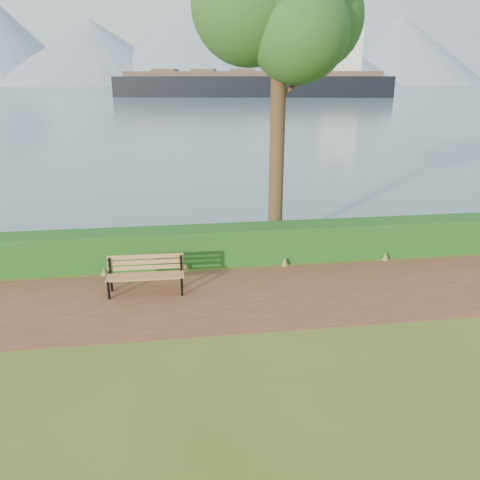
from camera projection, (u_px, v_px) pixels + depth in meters
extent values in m
plane|color=#4B621C|center=(237.00, 303.00, 10.67)|extent=(140.00, 140.00, 0.00)
cube|color=brown|center=(235.00, 297.00, 10.95)|extent=(40.00, 3.40, 0.01)
cube|color=#164814|center=(224.00, 245.00, 12.94)|extent=(32.00, 0.85, 1.00)
cube|color=#476472|center=(173.00, 88.00, 254.04)|extent=(700.00, 510.00, 0.00)
cone|color=gray|center=(93.00, 53.00, 364.65)|extent=(160.00, 160.00, 48.00)
cone|color=gray|center=(195.00, 45.00, 382.30)|extent=(190.00, 190.00, 62.00)
cone|color=gray|center=(303.00, 54.00, 391.47)|extent=(170.00, 170.00, 50.00)
cone|color=gray|center=(400.00, 50.00, 411.42)|extent=(150.00, 150.00, 58.00)
cone|color=gray|center=(159.00, 64.00, 406.14)|extent=(120.00, 120.00, 35.00)
cone|color=gray|center=(339.00, 61.00, 421.79)|extent=(130.00, 130.00, 40.00)
cube|color=black|center=(109.00, 290.00, 10.78)|extent=(0.05, 0.06, 0.45)
cube|color=black|center=(111.00, 275.00, 11.12)|extent=(0.05, 0.06, 0.86)
cube|color=black|center=(109.00, 279.00, 10.92)|extent=(0.06, 0.52, 0.05)
cube|color=black|center=(182.00, 287.00, 10.96)|extent=(0.05, 0.06, 0.45)
cube|color=black|center=(181.00, 272.00, 11.31)|extent=(0.05, 0.06, 0.86)
cube|color=black|center=(181.00, 276.00, 11.10)|extent=(0.06, 0.52, 0.05)
cube|color=#AD8143|center=(145.00, 279.00, 10.82)|extent=(1.80, 0.13, 0.03)
cube|color=#AD8143|center=(145.00, 277.00, 10.94)|extent=(1.80, 0.13, 0.03)
cube|color=#AD8143|center=(146.00, 275.00, 11.06)|extent=(1.80, 0.13, 0.03)
cube|color=#AD8143|center=(146.00, 273.00, 11.18)|extent=(1.80, 0.13, 0.03)
cube|color=#AD8143|center=(146.00, 267.00, 11.20)|extent=(1.80, 0.08, 0.10)
cube|color=#AD8143|center=(146.00, 262.00, 11.15)|extent=(1.80, 0.08, 0.10)
cube|color=#AD8143|center=(145.00, 256.00, 11.11)|extent=(1.80, 0.08, 0.10)
cylinder|color=#331E15|center=(278.00, 117.00, 13.04)|extent=(0.43, 0.43, 7.66)
sphere|color=#1E4E1A|center=(312.00, 19.00, 12.63)|extent=(2.77, 2.77, 2.77)
sphere|color=#1E4E1A|center=(249.00, 6.00, 11.83)|extent=(2.98, 2.98, 2.98)
sphere|color=#1E4E1A|center=(299.00, 32.00, 11.69)|extent=(2.55, 2.55, 2.55)
cylinder|color=#331E15|center=(296.00, 85.00, 12.82)|extent=(1.12, 0.13, 0.84)
cylinder|color=#331E15|center=(263.00, 64.00, 12.63)|extent=(0.87, 0.40, 0.77)
cube|color=black|center=(252.00, 91.00, 133.56)|extent=(78.20, 26.78, 7.73)
cube|color=brown|center=(252.00, 74.00, 132.09)|extent=(71.90, 24.40, 1.33)
cube|color=silver|center=(342.00, 51.00, 128.90)|extent=(11.51, 10.85, 12.15)
cylinder|color=black|center=(343.00, 22.00, 126.56)|extent=(2.65, 2.65, 3.87)
cube|color=brown|center=(165.00, 71.00, 133.04)|extent=(7.90, 8.43, 0.88)
cube|color=brown|center=(204.00, 71.00, 132.49)|extent=(7.90, 8.43, 0.88)
cube|color=brown|center=(243.00, 71.00, 131.93)|extent=(7.90, 8.43, 0.88)
cube|color=brown|center=(282.00, 71.00, 131.38)|extent=(7.90, 8.43, 0.88)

